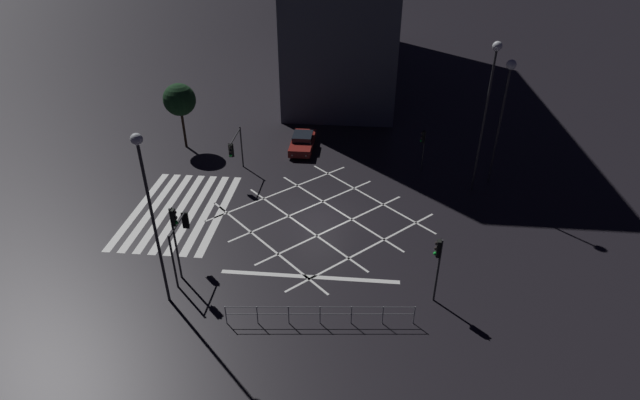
{
  "coord_description": "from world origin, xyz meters",
  "views": [
    {
      "loc": [
        26.3,
        2.54,
        17.11
      ],
      "look_at": [
        0.0,
        0.0,
        1.31
      ],
      "focal_mm": 28.0,
      "sensor_mm": 36.0,
      "label": 1
    }
  ],
  "objects_px": {
    "traffic_light_sw_main": "(235,147)",
    "street_lamp_west": "(147,191)",
    "street_tree_near": "(179,100)",
    "street_lamp_far": "(490,87)",
    "traffic_light_ne_cross": "(438,258)",
    "traffic_light_nw_cross": "(423,142)",
    "street_lamp_east": "(506,90)",
    "traffic_light_se_main": "(181,234)",
    "traffic_light_se_cross": "(175,230)",
    "waiting_car": "(303,142)"
  },
  "relations": [
    {
      "from": "traffic_light_ne_cross",
      "to": "traffic_light_nw_cross",
      "type": "distance_m",
      "value": 14.13
    },
    {
      "from": "traffic_light_ne_cross",
      "to": "traffic_light_nw_cross",
      "type": "bearing_deg",
      "value": -91.92
    },
    {
      "from": "traffic_light_nw_cross",
      "to": "waiting_car",
      "type": "bearing_deg",
      "value": -18.43
    },
    {
      "from": "street_lamp_east",
      "to": "street_tree_near",
      "type": "distance_m",
      "value": 23.81
    },
    {
      "from": "street_lamp_east",
      "to": "traffic_light_se_cross",
      "type": "bearing_deg",
      "value": -55.61
    },
    {
      "from": "street_lamp_far",
      "to": "waiting_car",
      "type": "distance_m",
      "value": 15.29
    },
    {
      "from": "traffic_light_se_cross",
      "to": "street_lamp_west",
      "type": "height_order",
      "value": "street_lamp_west"
    },
    {
      "from": "traffic_light_se_cross",
      "to": "waiting_car",
      "type": "height_order",
      "value": "traffic_light_se_cross"
    },
    {
      "from": "street_lamp_east",
      "to": "street_lamp_far",
      "type": "bearing_deg",
      "value": -44.71
    },
    {
      "from": "traffic_light_sw_main",
      "to": "street_lamp_east",
      "type": "distance_m",
      "value": 18.51
    },
    {
      "from": "traffic_light_se_main",
      "to": "street_tree_near",
      "type": "height_order",
      "value": "street_tree_near"
    },
    {
      "from": "traffic_light_se_cross",
      "to": "traffic_light_sw_main",
      "type": "height_order",
      "value": "traffic_light_se_cross"
    },
    {
      "from": "traffic_light_se_main",
      "to": "street_lamp_east",
      "type": "distance_m",
      "value": 22.13
    },
    {
      "from": "traffic_light_se_cross",
      "to": "street_lamp_far",
      "type": "bearing_deg",
      "value": 33.31
    },
    {
      "from": "traffic_light_ne_cross",
      "to": "traffic_light_se_main",
      "type": "relative_size",
      "value": 1.14
    },
    {
      "from": "street_lamp_east",
      "to": "traffic_light_ne_cross",
      "type": "bearing_deg",
      "value": -22.0
    },
    {
      "from": "traffic_light_sw_main",
      "to": "street_lamp_far",
      "type": "height_order",
      "value": "street_lamp_far"
    },
    {
      "from": "traffic_light_nw_cross",
      "to": "street_lamp_east",
      "type": "relative_size",
      "value": 0.37
    },
    {
      "from": "street_lamp_far",
      "to": "waiting_car",
      "type": "relative_size",
      "value": 2.24
    },
    {
      "from": "traffic_light_se_cross",
      "to": "traffic_light_sw_main",
      "type": "xyz_separation_m",
      "value": [
        -11.3,
        0.23,
        -0.67
      ]
    },
    {
      "from": "street_lamp_west",
      "to": "street_tree_near",
      "type": "height_order",
      "value": "street_lamp_west"
    },
    {
      "from": "traffic_light_se_cross",
      "to": "waiting_car",
      "type": "distance_m",
      "value": 17.38
    },
    {
      "from": "street_lamp_east",
      "to": "street_lamp_far",
      "type": "height_order",
      "value": "street_lamp_far"
    },
    {
      "from": "traffic_light_nw_cross",
      "to": "street_lamp_east",
      "type": "bearing_deg",
      "value": 166.32
    },
    {
      "from": "traffic_light_sw_main",
      "to": "street_lamp_east",
      "type": "relative_size",
      "value": 0.37
    },
    {
      "from": "street_lamp_far",
      "to": "traffic_light_ne_cross",
      "type": "bearing_deg",
      "value": -18.34
    },
    {
      "from": "street_tree_near",
      "to": "traffic_light_se_cross",
      "type": "bearing_deg",
      "value": 17.92
    },
    {
      "from": "traffic_light_ne_cross",
      "to": "traffic_light_nw_cross",
      "type": "height_order",
      "value": "traffic_light_ne_cross"
    },
    {
      "from": "traffic_light_nw_cross",
      "to": "waiting_car",
      "type": "relative_size",
      "value": 0.72
    },
    {
      "from": "traffic_light_se_cross",
      "to": "traffic_light_se_main",
      "type": "bearing_deg",
      "value": 92.44
    },
    {
      "from": "traffic_light_se_cross",
      "to": "street_lamp_west",
      "type": "distance_m",
      "value": 3.69
    },
    {
      "from": "traffic_light_se_main",
      "to": "traffic_light_nw_cross",
      "type": "bearing_deg",
      "value": -46.1
    },
    {
      "from": "traffic_light_nw_cross",
      "to": "traffic_light_se_cross",
      "type": "xyz_separation_m",
      "value": [
        13.61,
        -13.43,
        0.76
      ]
    },
    {
      "from": "traffic_light_ne_cross",
      "to": "traffic_light_sw_main",
      "type": "xyz_separation_m",
      "value": [
        -11.81,
        -12.72,
        -0.24
      ]
    },
    {
      "from": "street_tree_near",
      "to": "traffic_light_nw_cross",
      "type": "bearing_deg",
      "value": 82.51
    },
    {
      "from": "traffic_light_nw_cross",
      "to": "street_lamp_far",
      "type": "bearing_deg",
      "value": 142.32
    },
    {
      "from": "traffic_light_sw_main",
      "to": "street_lamp_west",
      "type": "xyz_separation_m",
      "value": [
        13.07,
        -0.34,
        3.91
      ]
    },
    {
      "from": "street_lamp_far",
      "to": "street_tree_near",
      "type": "bearing_deg",
      "value": -102.91
    },
    {
      "from": "traffic_light_sw_main",
      "to": "street_tree_near",
      "type": "relative_size",
      "value": 0.62
    },
    {
      "from": "street_tree_near",
      "to": "traffic_light_se_main",
      "type": "bearing_deg",
      "value": 18.54
    },
    {
      "from": "street_lamp_east",
      "to": "waiting_car",
      "type": "xyz_separation_m",
      "value": [
        -4.21,
        -13.91,
        -6.14
      ]
    },
    {
      "from": "traffic_light_nw_cross",
      "to": "traffic_light_se_cross",
      "type": "distance_m",
      "value": 19.13
    },
    {
      "from": "street_tree_near",
      "to": "waiting_car",
      "type": "xyz_separation_m",
      "value": [
        -0.6,
        9.47,
        -3.4
      ]
    },
    {
      "from": "traffic_light_nw_cross",
      "to": "traffic_light_sw_main",
      "type": "xyz_separation_m",
      "value": [
        2.31,
        -13.2,
        0.09
      ]
    },
    {
      "from": "traffic_light_ne_cross",
      "to": "street_lamp_east",
      "type": "bearing_deg",
      "value": -112.0
    },
    {
      "from": "street_lamp_far",
      "to": "traffic_light_se_main",
      "type": "bearing_deg",
      "value": -58.34
    },
    {
      "from": "traffic_light_ne_cross",
      "to": "street_tree_near",
      "type": "relative_size",
      "value": 0.7
    },
    {
      "from": "traffic_light_ne_cross",
      "to": "traffic_light_se_main",
      "type": "bearing_deg",
      "value": -5.14
    },
    {
      "from": "street_lamp_west",
      "to": "traffic_light_nw_cross",
      "type": "bearing_deg",
      "value": 138.64
    },
    {
      "from": "traffic_light_nw_cross",
      "to": "traffic_light_sw_main",
      "type": "height_order",
      "value": "traffic_light_sw_main"
    }
  ]
}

